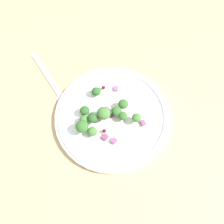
{
  "coord_description": "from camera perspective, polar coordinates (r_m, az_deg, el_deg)",
  "views": [
    {
      "loc": [
        19.83,
        7.86,
        47.91
      ],
      "look_at": [
        0.53,
        -0.08,
        2.7
      ],
      "focal_mm": 36.45,
      "sensor_mm": 36.0,
      "label": 1
    }
  ],
  "objects": [
    {
      "name": "broccoli_floret_8",
      "position": [
        0.49,
        2.75,
        -1.03
      ],
      "size": [
        1.93,
        1.93,
        1.95
      ],
      "color": "#ADD18E",
      "rests_on": "plate"
    },
    {
      "name": "broccoli_floret_2",
      "position": [
        0.49,
        -4.84,
        -1.55
      ],
      "size": [
        2.13,
        2.13,
        2.16
      ],
      "color": "#ADD18E",
      "rests_on": "plate"
    },
    {
      "name": "broccoli_floret_1",
      "position": [
        0.48,
        -7.52,
        -3.62
      ],
      "size": [
        2.77,
        2.77,
        2.81
      ],
      "color": "#8EB77A",
      "rests_on": "plate"
    },
    {
      "name": "dressing_pool",
      "position": [
        0.51,
        0.0,
        -0.66
      ],
      "size": [
        15.05,
        15.05,
        0.2
      ],
      "primitive_type": "cylinder",
      "color": "white",
      "rests_on": "plate"
    },
    {
      "name": "fork",
      "position": [
        0.58,
        -14.86,
        7.23
      ],
      "size": [
        11.87,
        16.44,
        0.5
      ],
      "color": "silver",
      "rests_on": "ground_plane"
    },
    {
      "name": "cranberry_0",
      "position": [
        0.54,
        -2.12,
        6.16
      ],
      "size": [
        0.83,
        0.83,
        0.83
      ],
      "primitive_type": "sphere",
      "color": "maroon",
      "rests_on": "plate"
    },
    {
      "name": "broccoli_floret_6",
      "position": [
        0.49,
        6.05,
        -1.81
      ],
      "size": [
        2.02,
        2.02,
        2.04
      ],
      "color": "#9EC684",
      "rests_on": "plate"
    },
    {
      "name": "ground_plane",
      "position": [
        0.53,
        0.3,
        -1.22
      ],
      "size": [
        180.0,
        180.0,
        2.0
      ],
      "primitive_type": "cube",
      "color": "tan"
    },
    {
      "name": "onion_bit_3",
      "position": [
        0.54,
        0.98,
        5.95
      ],
      "size": [
        1.51,
        1.31,
        0.37
      ],
      "primitive_type": "cube",
      "rotation": [
        0.0,
        0.0,
        1.95
      ],
      "color": "#A35B93",
      "rests_on": "plate"
    },
    {
      "name": "onion_bit_4",
      "position": [
        0.5,
        7.83,
        -2.68
      ],
      "size": [
        1.63,
        1.62,
        0.43
      ],
      "primitive_type": "cube",
      "rotation": [
        0.0,
        0.0,
        2.35
      ],
      "color": "#934C84",
      "rests_on": "plate"
    },
    {
      "name": "cranberry_1",
      "position": [
        0.49,
        -1.74,
        -4.81
      ],
      "size": [
        0.83,
        0.83,
        0.83
      ],
      "primitive_type": "sphere",
      "color": "maroon",
      "rests_on": "plate"
    },
    {
      "name": "broccoli_floret_5",
      "position": [
        0.49,
        -2.09,
        -0.33
      ],
      "size": [
        2.93,
        2.93,
        2.97
      ],
      "color": "#8EB77A",
      "rests_on": "plate"
    },
    {
      "name": "onion_bit_0",
      "position": [
        0.49,
        -1.75,
        -6.28
      ],
      "size": [
        1.47,
        1.44,
        0.53
      ],
      "primitive_type": "cube",
      "rotation": [
        0.0,
        0.0,
        2.87
      ],
      "color": "#843D75",
      "rests_on": "plate"
    },
    {
      "name": "broccoli_floret_10",
      "position": [
        0.5,
        2.85,
        2.0
      ],
      "size": [
        2.23,
        2.23,
        2.26
      ],
      "color": "#ADD18E",
      "rests_on": "plate"
    },
    {
      "name": "onion_bit_5",
      "position": [
        0.48,
        0.51,
        -7.21
      ],
      "size": [
        1.4,
        1.33,
        0.58
      ],
      "primitive_type": "cube",
      "rotation": [
        0.0,
        0.0,
        2.83
      ],
      "color": "#934C84",
      "rests_on": "plate"
    },
    {
      "name": "onion_bit_1",
      "position": [
        0.51,
        -1.48,
        0.52
      ],
      "size": [
        1.41,
        1.23,
        0.5
      ],
      "primitive_type": "cube",
      "rotation": [
        0.0,
        0.0,
        2.84
      ],
      "color": "#A35B93",
      "rests_on": "plate"
    },
    {
      "name": "broccoli_floret_4",
      "position": [
        0.5,
        1.07,
        0.04
      ],
      "size": [
        2.29,
        2.29,
        2.31
      ],
      "color": "#9EC684",
      "rests_on": "plate"
    },
    {
      "name": "cranberry_2",
      "position": [
        0.5,
        -3.3,
        -1.21
      ],
      "size": [
        0.85,
        0.85,
        0.85
      ],
      "primitive_type": "sphere",
      "color": "maroon",
      "rests_on": "plate"
    },
    {
      "name": "onion_bit_2",
      "position": [
        0.51,
        0.12,
        -0.92
      ],
      "size": [
        1.51,
        1.4,
        0.52
      ],
      "primitive_type": "cube",
      "rotation": [
        0.0,
        0.0,
        2.66
      ],
      "color": "#843D75",
      "rests_on": "plate"
    },
    {
      "name": "broccoli_floret_3",
      "position": [
        0.5,
        -7.05,
        -1.94
      ],
      "size": [
        1.96,
        1.96,
        1.98
      ],
      "color": "#9EC684",
      "rests_on": "plate"
    },
    {
      "name": "broccoli_floret_7",
      "position": [
        0.5,
        -6.86,
        0.35
      ],
      "size": [
        2.16,
        2.16,
        2.18
      ],
      "color": "#ADD18E",
      "rests_on": "plate"
    },
    {
      "name": "plate",
      "position": [
        0.51,
        0.0,
        -0.86
      ],
      "size": [
        25.95,
        25.95,
        1.7
      ],
      "color": "white",
      "rests_on": "ground_plane"
    },
    {
      "name": "broccoli_floret_0",
      "position": [
        0.48,
        -4.95,
        -4.91
      ],
      "size": [
        2.07,
        2.07,
        2.1
      ],
      "color": "#8EB77A",
      "rests_on": "plate"
    },
    {
      "name": "broccoli_floret_9",
      "position": [
        0.52,
        -4.0,
        5.14
      ],
      "size": [
        2.12,
        2.12,
        2.15
      ],
      "color": "#ADD18E",
      "rests_on": "plate"
    }
  ]
}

